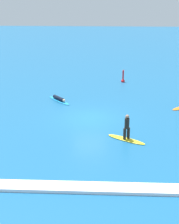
% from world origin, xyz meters
% --- Properties ---
extents(ground_plane, '(120.00, 120.00, 0.00)m').
position_xyz_m(ground_plane, '(0.00, 0.00, 0.00)').
color(ground_plane, '#195684').
rests_on(ground_plane, ground).
extents(surfer_on_yellow_board, '(2.61, 1.89, 1.78)m').
position_xyz_m(surfer_on_yellow_board, '(2.60, -3.76, 0.49)').
color(surfer_on_yellow_board, yellow).
rests_on(surfer_on_yellow_board, ground_plane).
extents(surfer_on_blue_board, '(2.37, 2.60, 0.39)m').
position_xyz_m(surfer_on_blue_board, '(-2.85, 3.93, 0.15)').
color(surfer_on_blue_board, '#1E8CD1').
rests_on(surfer_on_blue_board, ground_plane).
extents(marker_buoy, '(0.39, 0.39, 1.36)m').
position_xyz_m(marker_buoy, '(3.04, 10.33, 0.28)').
color(marker_buoy, red).
rests_on(marker_buoy, ground_plane).
extents(wave_crest, '(18.39, 0.90, 0.18)m').
position_xyz_m(wave_crest, '(0.00, -9.58, 0.09)').
color(wave_crest, white).
rests_on(wave_crest, ground_plane).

